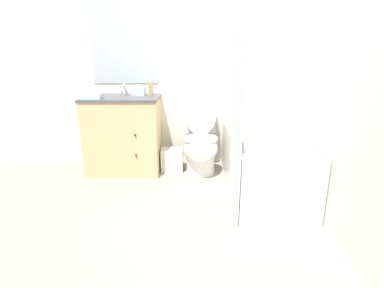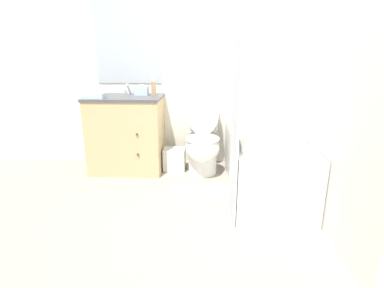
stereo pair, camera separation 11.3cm
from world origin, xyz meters
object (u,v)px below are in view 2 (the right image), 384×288
wastebasket (174,159)px  soap_dispenser (154,88)px  hand_towel_folded (95,96)px  sink_faucet (129,91)px  vanity_cabinet (127,132)px  toilet (203,143)px  tissue_box (142,91)px  bath_mat (201,191)px  bath_towel_folded (259,146)px  bathtub (263,162)px

wastebasket → soap_dispenser: size_ratio=1.37×
hand_towel_folded → sink_faucet: bearing=55.7°
vanity_cabinet → wastebasket: (0.55, -0.01, -0.32)m
sink_faucet → toilet: 1.08m
toilet → hand_towel_folded: bearing=-174.1°
soap_dispenser → hand_towel_folded: size_ratio=0.90×
soap_dispenser → hand_towel_folded: soap_dispenser is taller
hand_towel_folded → tissue_box: bearing=32.8°
bath_mat → hand_towel_folded: bearing=159.6°
tissue_box → bath_towel_folded: 1.62m
vanity_cabinet → toilet: 0.89m
bath_towel_folded → toilet: bearing=117.5°
toilet → wastebasket: 0.41m
tissue_box → hand_towel_folded: size_ratio=0.71×
sink_faucet → wastebasket: (0.55, -0.22, -0.78)m
vanity_cabinet → toilet: toilet is taller
sink_faucet → bath_towel_folded: 1.82m
wastebasket → soap_dispenser: 0.86m
sink_faucet → bath_towel_folded: size_ratio=0.46×
sink_faucet → bath_mat: bearing=-43.3°
wastebasket → toilet: bearing=-10.8°
bath_mat → vanity_cabinet: bearing=144.8°
bathtub → tissue_box: 1.58m
vanity_cabinet → bathtub: (1.50, -0.49, -0.16)m
tissue_box → bath_towel_folded: (1.18, -1.07, -0.32)m
toilet → tissue_box: 0.93m
toilet → tissue_box: (-0.71, 0.17, 0.57)m
vanity_cabinet → bath_towel_folded: size_ratio=2.86×
hand_towel_folded → bath_mat: bearing=-20.4°
wastebasket → bath_towel_folded: size_ratio=0.84×
sink_faucet → toilet: sink_faucet is taller
bathtub → soap_dispenser: bearing=155.2°
sink_faucet → tissue_box: 0.21m
toilet → sink_faucet: bearing=162.5°
sink_faucet → wastebasket: bearing=-21.4°
bathtub → tissue_box: tissue_box is taller
toilet → hand_towel_folded: size_ratio=4.25×
vanity_cabinet → hand_towel_folded: hand_towel_folded is taller
bathtub → wastebasket: 1.07m
tissue_box → soap_dispenser: (0.15, -0.04, 0.03)m
sink_faucet → bathtub: sink_faucet is taller
sink_faucet → bath_mat: sink_faucet is taller
vanity_cabinet → toilet: bearing=-4.5°
bath_mat → toilet: bearing=89.1°
soap_dispenser → bath_towel_folded: soap_dispenser is taller
toilet → bath_mat: (-0.01, -0.55, -0.34)m
bath_towel_folded → bathtub: bearing=73.7°
vanity_cabinet → tissue_box: bearing=29.5°
tissue_box → soap_dispenser: size_ratio=0.79×
soap_dispenser → vanity_cabinet: bearing=-170.1°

